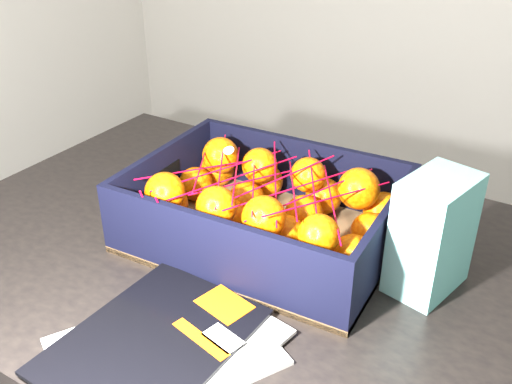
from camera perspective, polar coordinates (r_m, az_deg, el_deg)
The scene contains 6 objects.
table at distance 1.05m, azimuth 0.13°, elevation -10.54°, with size 1.23×0.85×0.75m.
magazine_stack at distance 0.82m, azimuth -9.15°, elevation -14.84°, with size 0.32×0.35×0.02m.
produce_crate at distance 1.01m, azimuth 0.83°, elevation -2.79°, with size 0.44×0.33×0.13m.
clementine_heap at distance 0.99m, azimuth 0.97°, elevation -1.60°, with size 0.42×0.30×0.12m.
mesh_net at distance 0.96m, azimuth 0.23°, elevation 0.92°, with size 0.36×0.29×0.09m.
retail_carton at distance 0.91m, azimuth 16.94°, elevation -4.01°, with size 0.08×0.12×0.19m, color silver.
Camera 1 is at (0.26, -0.68, 1.32)m, focal length 40.70 mm.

